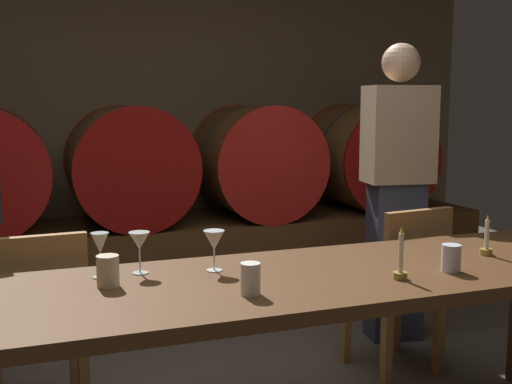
# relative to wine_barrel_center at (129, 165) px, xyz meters

# --- Properties ---
(back_wall) EXTENTS (6.29, 0.24, 2.89)m
(back_wall) POSITION_rel_wine_barrel_center_xyz_m (-0.01, 0.55, 0.51)
(back_wall) COLOR brown
(back_wall) RESTS_ON ground
(barrel_shelf) EXTENTS (5.66, 0.90, 0.50)m
(barrel_shelf) POSITION_rel_wine_barrel_center_xyz_m (-0.01, 0.00, -0.68)
(barrel_shelf) COLOR brown
(barrel_shelf) RESTS_ON ground
(wine_barrel_center) EXTENTS (0.88, 0.90, 0.88)m
(wine_barrel_center) POSITION_rel_wine_barrel_center_xyz_m (0.00, 0.00, 0.00)
(wine_barrel_center) COLOR brown
(wine_barrel_center) RESTS_ON barrel_shelf
(wine_barrel_right) EXTENTS (0.88, 0.90, 0.88)m
(wine_barrel_right) POSITION_rel_wine_barrel_center_xyz_m (0.99, 0.00, 0.00)
(wine_barrel_right) COLOR brown
(wine_barrel_right) RESTS_ON barrel_shelf
(wine_barrel_far_right) EXTENTS (0.88, 0.90, 0.88)m
(wine_barrel_far_right) POSITION_rel_wine_barrel_center_xyz_m (1.99, 0.00, 0.00)
(wine_barrel_far_right) COLOR brown
(wine_barrel_far_right) RESTS_ON barrel_shelf
(dining_table) EXTENTS (2.97, 0.77, 0.77)m
(dining_table) POSITION_rel_wine_barrel_center_xyz_m (0.15, -2.63, -0.23)
(dining_table) COLOR #4C2D16
(dining_table) RESTS_ON ground
(chair_left) EXTENTS (0.42, 0.42, 0.88)m
(chair_left) POSITION_rel_wine_barrel_center_xyz_m (-0.71, -2.00, -0.44)
(chair_left) COLOR olive
(chair_left) RESTS_ON ground
(chair_right) EXTENTS (0.45, 0.45, 0.88)m
(chair_right) POSITION_rel_wine_barrel_center_xyz_m (1.06, -2.01, -0.44)
(chair_right) COLOR olive
(chair_right) RESTS_ON ground
(guest_right) EXTENTS (0.41, 0.30, 1.73)m
(guest_right) POSITION_rel_wine_barrel_center_xyz_m (1.31, -1.55, -0.04)
(guest_right) COLOR #33384C
(guest_right) RESTS_ON ground
(candle_left) EXTENTS (0.05, 0.05, 0.19)m
(candle_left) POSITION_rel_wine_barrel_center_xyz_m (0.53, -2.80, -0.11)
(candle_left) COLOR olive
(candle_left) RESTS_ON dining_table
(candle_right) EXTENTS (0.05, 0.05, 0.17)m
(candle_right) POSITION_rel_wine_barrel_center_xyz_m (1.06, -2.61, -0.12)
(candle_right) COLOR olive
(candle_right) RESTS_ON dining_table
(wine_glass_far_left) EXTENTS (0.07, 0.07, 0.17)m
(wine_glass_far_left) POSITION_rel_wine_barrel_center_xyz_m (-0.48, -2.41, -0.04)
(wine_glass_far_left) COLOR silver
(wine_glass_far_left) RESTS_ON dining_table
(wine_glass_left) EXTENTS (0.08, 0.08, 0.16)m
(wine_glass_left) POSITION_rel_wine_barrel_center_xyz_m (-0.34, -2.41, -0.04)
(wine_glass_left) COLOR silver
(wine_glass_left) RESTS_ON dining_table
(wine_glass_center_left) EXTENTS (0.08, 0.08, 0.16)m
(wine_glass_center_left) POSITION_rel_wine_barrel_center_xyz_m (-0.07, -2.46, -0.05)
(wine_glass_center_left) COLOR white
(wine_glass_center_left) RESTS_ON dining_table
(cup_left) EXTENTS (0.08, 0.08, 0.11)m
(cup_left) POSITION_rel_wine_barrel_center_xyz_m (-0.47, -2.53, -0.11)
(cup_left) COLOR beige
(cup_left) RESTS_ON dining_table
(cup_center) EXTENTS (0.07, 0.07, 0.11)m
(cup_center) POSITION_rel_wine_barrel_center_xyz_m (-0.04, -2.79, -0.11)
(cup_center) COLOR white
(cup_center) RESTS_ON dining_table
(cup_right) EXTENTS (0.07, 0.07, 0.10)m
(cup_right) POSITION_rel_wine_barrel_center_xyz_m (0.76, -2.78, -0.11)
(cup_right) COLOR silver
(cup_right) RESTS_ON dining_table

